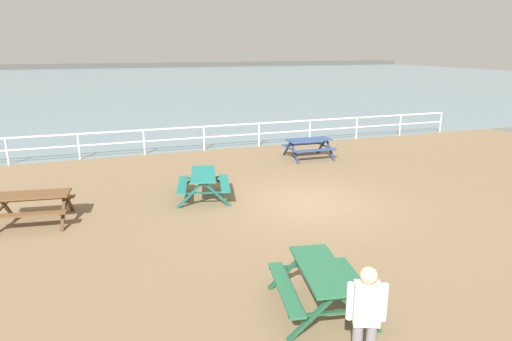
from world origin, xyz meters
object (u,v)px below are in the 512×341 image
at_px(picnic_table_near_right, 33,201).
at_px(visitor, 366,316).
at_px(picnic_table_far_left, 321,278).
at_px(picnic_table_near_left, 309,144).
at_px(picnic_table_mid_centre, 203,179).

relative_size(picnic_table_near_right, visitor, 1.19).
bearing_deg(visitor, picnic_table_far_left, 15.09).
bearing_deg(picnic_table_near_left, picnic_table_mid_centre, -144.75).
height_order(picnic_table_near_right, visitor, visitor).
bearing_deg(visitor, picnic_table_mid_centre, 25.48).
bearing_deg(picnic_table_far_left, picnic_table_mid_centre, 15.44).
bearing_deg(picnic_table_mid_centre, picnic_table_near_left, -42.66).
height_order(picnic_table_mid_centre, picnic_table_far_left, same).
distance_m(picnic_table_near_left, picnic_table_mid_centre, 6.28).
height_order(picnic_table_near_left, picnic_table_far_left, same).
relative_size(picnic_table_near_left, visitor, 1.10).
bearing_deg(picnic_table_near_right, visitor, -50.24).
xyz_separation_m(picnic_table_mid_centre, visitor, (0.30, -8.10, 0.36)).
xyz_separation_m(picnic_table_far_left, visitor, (-0.25, -1.69, 0.36)).
distance_m(picnic_table_near_right, picnic_table_far_left, 7.86).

